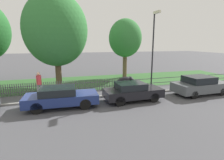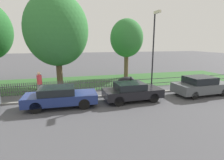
% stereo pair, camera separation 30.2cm
% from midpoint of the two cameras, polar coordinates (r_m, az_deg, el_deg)
% --- Properties ---
extents(ground_plane, '(120.00, 120.00, 0.00)m').
position_cam_midpoint_polar(ground_plane, '(12.59, -18.26, -6.71)').
color(ground_plane, '#4C4C51').
extents(kerb_stone, '(39.41, 0.20, 0.12)m').
position_cam_midpoint_polar(kerb_stone, '(12.67, -18.27, -6.31)').
color(kerb_stone, gray).
rests_on(kerb_stone, ground).
extents(grass_strip, '(39.41, 6.45, 0.01)m').
position_cam_midpoint_polar(grass_strip, '(17.78, -17.76, -1.23)').
color(grass_strip, '#33602D').
rests_on(grass_strip, ground).
extents(park_fence, '(39.41, 0.05, 0.95)m').
position_cam_midpoint_polar(park_fence, '(14.55, -18.14, -2.25)').
color(park_fence, '#4C4C51').
rests_on(park_fence, ground).
extents(parked_car_black_saloon, '(4.42, 1.83, 1.28)m').
position_cam_midpoint_polar(parked_car_black_saloon, '(11.23, -17.09, -5.29)').
color(parked_car_black_saloon, navy).
rests_on(parked_car_black_saloon, ground).
extents(parked_car_navy_estate, '(3.99, 1.80, 1.28)m').
position_cam_midpoint_polar(parked_car_navy_estate, '(12.04, 5.95, -3.66)').
color(parked_car_navy_estate, black).
rests_on(parked_car_navy_estate, ground).
extents(parked_car_red_compact, '(4.31, 1.95, 1.43)m').
position_cam_midpoint_polar(parked_car_red_compact, '(15.01, 26.27, -1.51)').
color(parked_car_red_compact, '#51565B').
rests_on(parked_car_red_compact, ground).
extents(covered_motorcycle, '(1.87, 0.76, 1.17)m').
position_cam_midpoint_polar(covered_motorcycle, '(14.57, 4.14, -0.70)').
color(covered_motorcycle, black).
rests_on(covered_motorcycle, ground).
extents(tree_behind_motorcycle, '(5.40, 5.40, 8.11)m').
position_cam_midpoint_polar(tree_behind_motorcycle, '(16.25, -18.42, 15.26)').
color(tree_behind_motorcycle, brown).
rests_on(tree_behind_motorcycle, ground).
extents(tree_mid_park, '(3.65, 3.65, 6.52)m').
position_cam_midpoint_polar(tree_mid_park, '(19.97, 3.89, 13.40)').
color(tree_mid_park, brown).
rests_on(tree_mid_park, ground).
extents(pedestrian_near_fence, '(0.51, 0.51, 1.79)m').
position_cam_midpoint_polar(pedestrian_near_fence, '(14.16, -23.29, -0.78)').
color(pedestrian_near_fence, slate).
rests_on(pedestrian_near_fence, ground).
extents(street_lamp, '(0.20, 0.78, 6.20)m').
position_cam_midpoint_polar(street_lamp, '(14.08, 12.84, 11.51)').
color(street_lamp, black).
rests_on(street_lamp, ground).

